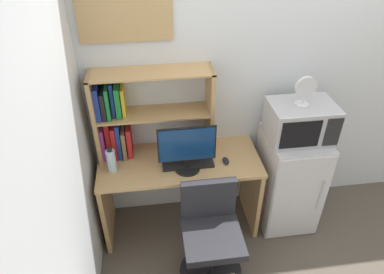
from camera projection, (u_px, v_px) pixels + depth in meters
name	position (u px, v px, depth m)	size (l,w,h in m)	color
wall_back	(325.00, 77.00, 2.97)	(6.40, 0.04, 2.60)	silver
desk	(180.00, 181.00, 3.03)	(1.34, 0.56, 0.77)	tan
hutch_bookshelf	(132.00, 115.00, 2.77)	(0.94, 0.26, 0.74)	tan
monitor	(187.00, 148.00, 2.69)	(0.45, 0.21, 0.39)	black
keyboard	(188.00, 164.00, 2.84)	(0.42, 0.13, 0.02)	black
computer_mouse	(226.00, 161.00, 2.87)	(0.05, 0.10, 0.03)	black
water_bottle	(111.00, 160.00, 2.74)	(0.07, 0.07, 0.22)	silver
mini_fridge	(288.00, 179.00, 3.16)	(0.49, 0.55, 0.93)	silver
microwave	(300.00, 121.00, 2.80)	(0.52, 0.37, 0.31)	#ADADB2
desk_fan	(305.00, 90.00, 2.63)	(0.17, 0.11, 0.24)	silver
desk_chair	(211.00, 239.00, 2.73)	(0.51, 0.51, 0.84)	black
wall_corkboard	(124.00, 6.00, 2.40)	(0.67, 0.02, 0.50)	tan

